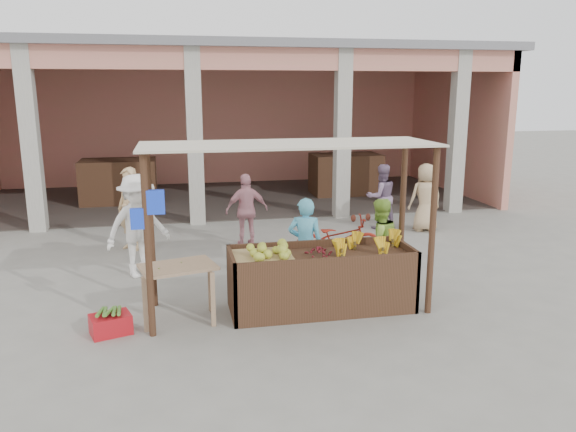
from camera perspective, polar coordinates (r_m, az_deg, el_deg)
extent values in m
plane|color=slate|center=(8.13, -0.12, -9.62)|extent=(60.00, 60.00, 0.00)
cube|color=tan|center=(18.85, -7.09, 9.42)|extent=(14.00, 0.20, 4.00)
cube|color=tan|center=(17.97, 16.50, 8.83)|extent=(0.20, 6.00, 4.00)
cube|color=tan|center=(13.11, -5.21, 15.63)|extent=(14.00, 0.30, 0.50)
cube|color=slate|center=(15.96, -6.43, 16.37)|extent=(14.40, 6.40, 0.20)
cube|color=#B8B5A9|center=(13.40, -24.69, 6.97)|extent=(0.35, 0.35, 4.00)
cube|color=#B8B5A9|center=(13.07, -9.45, 7.84)|extent=(0.35, 0.35, 4.00)
cube|color=#B8B5A9|center=(13.65, 5.54, 8.16)|extent=(0.35, 0.35, 4.00)
cube|color=#B8B5A9|center=(14.81, 16.82, 8.04)|extent=(0.35, 0.35, 4.00)
cube|color=#4A2C1D|center=(16.13, -16.81, 3.38)|extent=(2.00, 1.20, 1.20)
cube|color=#4A2C1D|center=(16.81, 5.87, 4.24)|extent=(2.00, 1.20, 1.20)
cube|color=#4A2C1D|center=(8.09, 3.37, -6.72)|extent=(2.60, 0.95, 0.80)
cylinder|color=#4A2C1D|center=(7.18, -14.04, -3.14)|extent=(0.09, 0.09, 2.35)
cylinder|color=#4A2C1D|center=(7.95, 14.45, -1.62)|extent=(0.09, 0.09, 2.35)
cylinder|color=#4A2C1D|center=(8.20, -13.76, -1.15)|extent=(0.09, 0.09, 2.35)
cylinder|color=#4A2C1D|center=(8.88, 11.52, 0.03)|extent=(0.09, 0.09, 2.35)
cube|color=beige|center=(7.63, 0.12, 7.31)|extent=(4.00, 1.35, 0.03)
cube|color=blue|center=(7.05, -13.32, 1.40)|extent=(0.22, 0.08, 0.30)
cube|color=blue|center=(7.10, -15.01, -0.27)|extent=(0.18, 0.07, 0.26)
cube|color=tan|center=(7.77, -2.73, -4.21)|extent=(0.84, 0.73, 0.06)
ellipsoid|color=gold|center=(7.74, -2.74, -3.44)|extent=(0.72, 0.63, 0.16)
ellipsoid|color=maroon|center=(7.92, 3.13, -3.54)|extent=(0.46, 0.38, 0.15)
cube|color=tan|center=(7.69, -11.12, -5.09)|extent=(1.11, 0.88, 0.04)
cube|color=tan|center=(7.58, -14.31, -8.70)|extent=(0.06, 0.06, 0.75)
cube|color=tan|center=(7.58, -7.63, -8.41)|extent=(0.06, 0.06, 0.75)
cube|color=tan|center=(8.09, -14.14, -7.29)|extent=(0.06, 0.06, 0.75)
cube|color=tan|center=(8.09, -7.91, -7.01)|extent=(0.06, 0.06, 0.75)
cube|color=#B2131A|center=(7.73, -17.57, -10.44)|extent=(0.58, 0.49, 0.26)
ellipsoid|color=maroon|center=(13.37, 6.69, 0.80)|extent=(0.48, 0.48, 0.66)
ellipsoid|color=maroon|center=(13.55, 8.16, 0.91)|extent=(0.48, 0.48, 0.66)
imported|color=#56C0E6|center=(8.66, 1.77, -2.64)|extent=(0.71, 0.61, 1.59)
imported|color=#A3D64B|center=(9.01, 9.21, -2.46)|extent=(0.80, 0.57, 1.50)
imported|color=maroon|center=(10.25, 5.14, -2.27)|extent=(0.80, 1.74, 0.88)
imported|color=white|center=(9.65, -15.05, -0.59)|extent=(1.34, 1.10, 1.87)
imported|color=#CA8691|center=(11.19, -4.21, 0.84)|extent=(0.96, 0.58, 1.56)
imported|color=tan|center=(12.72, 13.82, 2.21)|extent=(0.81, 0.53, 1.67)
imported|color=tan|center=(11.32, -15.76, 0.86)|extent=(0.78, 0.78, 1.69)
imported|color=gray|center=(12.74, 9.45, 2.26)|extent=(0.82, 0.53, 1.60)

